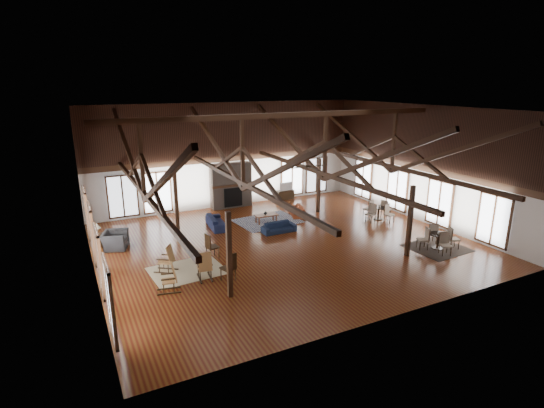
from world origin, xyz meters
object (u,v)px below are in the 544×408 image
cafe_table_far (379,211)px  coffee_table (266,215)px  sofa_orange (296,211)px  armchair (115,240)px  tv_console (285,195)px  cafe_table_near (438,238)px  sofa_navy_front (279,227)px  sofa_navy_left (217,222)px

cafe_table_far → coffee_table: bearing=158.9°
sofa_orange → armchair: armchair is taller
coffee_table → tv_console: 4.79m
tv_console → coffee_table: bearing=-130.1°
coffee_table → cafe_table_near: bearing=-49.6°
sofa_orange → tv_console: bearing=-178.5°
sofa_navy_front → tv_console: tv_console is taller
sofa_navy_left → coffee_table: size_ratio=1.63×
sofa_navy_front → armchair: armchair is taller
coffee_table → cafe_table_near: cafe_table_near is taller
cafe_table_far → sofa_navy_front: bearing=174.2°
armchair → cafe_table_near: bearing=-96.5°
sofa_navy_left → cafe_table_far: size_ratio=1.07×
sofa_navy_left → cafe_table_far: bearing=-102.4°
cafe_table_far → sofa_orange: bearing=143.2°
cafe_table_far → sofa_navy_left: bearing=162.2°
armchair → coffee_table: bearing=-68.3°
sofa_navy_left → tv_console: (5.62, 3.20, -0.01)m
sofa_orange → cafe_table_near: (3.11, -7.09, 0.24)m
cafe_table_near → sofa_orange: bearing=113.7°
armchair → cafe_table_near: cafe_table_near is taller
coffee_table → tv_console: (3.08, 3.66, -0.12)m
cafe_table_near → sofa_navy_left: bearing=137.6°
tv_console → cafe_table_near: bearing=-78.3°
armchair → sofa_navy_front: bearing=-80.3°
cafe_table_near → tv_console: bearing=101.7°
armchair → tv_console: 11.28m
sofa_orange → armchair: size_ratio=1.47×
sofa_navy_front → coffee_table: 1.59m
armchair → tv_console: size_ratio=1.03×
cafe_table_near → tv_console: 10.49m
coffee_table → cafe_table_near: (5.20, -6.61, 0.09)m
sofa_navy_front → cafe_table_near: 7.29m
coffee_table → cafe_table_far: (5.62, -2.16, 0.07)m
armchair → cafe_table_far: bearing=-78.3°
sofa_orange → tv_console: (0.99, 3.18, 0.03)m
sofa_orange → cafe_table_near: size_ratio=0.90×
sofa_orange → sofa_navy_front: bearing=-27.5°
sofa_navy_front → cafe_table_near: cafe_table_near is taller
sofa_orange → armchair: bearing=-67.2°
sofa_navy_left → cafe_table_far: 8.57m
sofa_navy_front → tv_console: 6.12m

